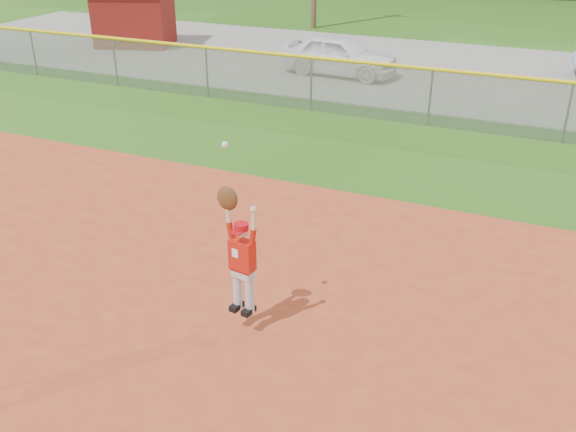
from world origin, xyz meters
name	(u,v)px	position (x,y,z in m)	size (l,w,h in m)	color
ground	(265,338)	(0.00, 0.00, 0.00)	(120.00, 120.00, 0.00)	#295814
parking_strip	(466,74)	(0.00, 16.00, 0.01)	(44.00, 10.00, 0.03)	gray
car_white_a	(340,55)	(-3.92, 14.07, 0.69)	(1.56, 3.87, 1.32)	white
utility_shed	(134,15)	(-13.15, 15.44, 1.22)	(3.80, 3.35, 2.39)	#61110D
outfield_fence	(431,93)	(0.00, 10.00, 0.88)	(40.06, 0.10, 1.55)	gray
ballplayer	(240,253)	(-0.37, 0.05, 1.24)	(0.60, 0.28, 2.40)	silver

